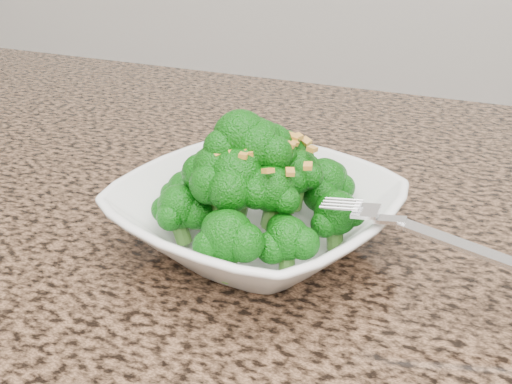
% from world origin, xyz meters
% --- Properties ---
extents(granite_counter, '(1.64, 1.04, 0.03)m').
position_xyz_m(granite_counter, '(0.00, 0.30, 0.89)').
color(granite_counter, brown).
rests_on(granite_counter, cabinet).
extents(bowl, '(0.27, 0.27, 0.05)m').
position_xyz_m(bowl, '(-0.10, 0.35, 0.93)').
color(bowl, white).
rests_on(bowl, granite_counter).
extents(broccoli_pile, '(0.19, 0.19, 0.08)m').
position_xyz_m(broccoli_pile, '(-0.10, 0.35, 0.99)').
color(broccoli_pile, '#0D630B').
rests_on(broccoli_pile, bowl).
extents(garlic_topping, '(0.12, 0.12, 0.01)m').
position_xyz_m(garlic_topping, '(-0.10, 0.35, 1.03)').
color(garlic_topping, gold).
rests_on(garlic_topping, broccoli_pile).
extents(fork, '(0.18, 0.03, 0.01)m').
position_xyz_m(fork, '(0.01, 0.32, 0.96)').
color(fork, silver).
rests_on(fork, bowl).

